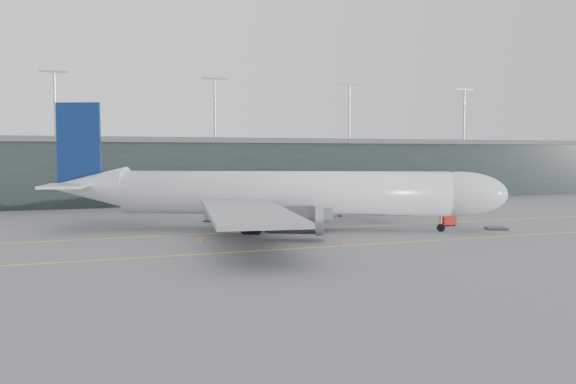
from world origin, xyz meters
name	(u,v)px	position (x,y,z in m)	size (l,w,h in m)	color
ground	(247,228)	(0.00, 0.00, 0.00)	(320.00, 320.00, 0.00)	slate
taxiline_a	(254,232)	(0.00, -4.00, 0.01)	(160.00, 0.25, 0.02)	yellow
taxiline_b	(289,249)	(0.00, -20.00, 0.01)	(160.00, 0.25, 0.02)	yellow
taxiline_lead_main	(245,214)	(5.00, 20.00, 0.01)	(0.25, 60.00, 0.02)	yellow
terminal	(188,169)	(0.00, 58.00, 7.62)	(240.00, 36.00, 29.00)	black
main_aircraft	(281,194)	(4.36, -3.62, 5.47)	(66.29, 61.11, 19.48)	white
jet_bridge	(310,184)	(20.12, 24.82, 5.32)	(9.79, 46.61, 7.11)	#2D2D32
gse_cart	(448,221)	(31.34, -7.74, 0.85)	(2.26, 1.46, 1.52)	red
baggage_dolly	(496,228)	(35.70, -13.87, 0.18)	(3.04, 2.43, 0.30)	#343338
uld_a	(209,217)	(-3.95, 10.37, 0.85)	(2.16, 1.95, 1.62)	#3B3C41
uld_b	(225,215)	(-1.01, 11.02, 0.96)	(2.28, 1.96, 1.82)	#3B3C41
uld_c	(239,215)	(1.15, 9.75, 1.07)	(2.30, 1.87, 2.04)	#3B3C41
cone_nose	(443,221)	(32.42, -4.69, 0.36)	(0.45, 0.45, 0.72)	red
cone_wing_stbd	(341,243)	(7.04, -19.70, 0.32)	(0.40, 0.40, 0.64)	#DD530C
cone_wing_port	(289,216)	(10.58, 10.75, 0.37)	(0.47, 0.47, 0.75)	red
cone_tail	(200,239)	(-9.28, -10.58, 0.36)	(0.45, 0.45, 0.72)	#FF560E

